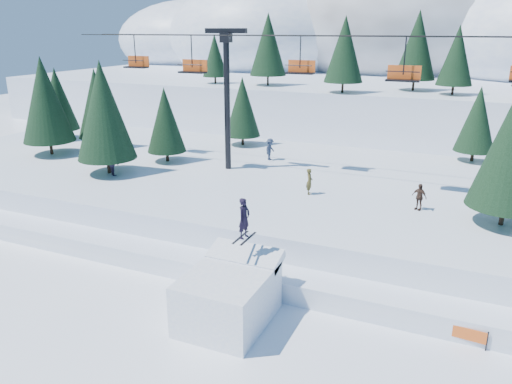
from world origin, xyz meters
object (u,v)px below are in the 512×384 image
at_px(chairlift, 370,84).
at_px(jump_kicker, 229,294).
at_px(banner_near, 451,330).
at_px(banner_far, 476,325).

bearing_deg(chairlift, jump_kicker, -99.97).
height_order(chairlift, banner_near, chairlift).
distance_m(jump_kicker, chairlift, 17.50).
bearing_deg(jump_kicker, banner_near, 13.80).
bearing_deg(chairlift, banner_far, -57.93).
bearing_deg(banner_far, banner_near, -139.34).
xyz_separation_m(chairlift, banner_far, (7.66, -12.22, -8.78)).
relative_size(chairlift, banner_near, 16.14).
height_order(jump_kicker, banner_far, jump_kicker).
bearing_deg(banner_far, jump_kicker, -163.23).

